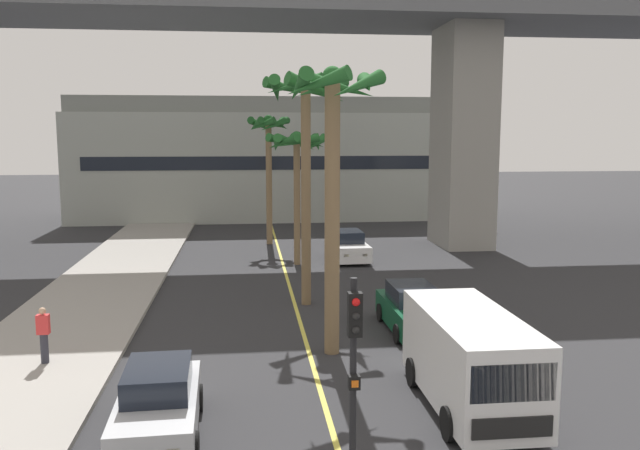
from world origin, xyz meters
name	(u,v)px	position (x,y,z in m)	size (l,w,h in m)	color
sidewalk_left	(26,372)	(-8.00, 16.00, 0.07)	(4.80, 80.00, 0.15)	#9E9991
lane_stripe_center	(292,296)	(0.00, 24.00, 0.00)	(0.14, 56.00, 0.01)	#DBCC4C
bridge_overpass	(292,8)	(0.87, 35.39, 13.59)	(87.29, 8.00, 17.03)	slate
pier_building_backdrop	(268,159)	(0.00, 50.27, 4.64)	(30.16, 8.04, 9.40)	#ADB2A8
car_queue_front	(158,405)	(-3.83, 11.78, 0.72)	(1.94, 4.16, 1.56)	#B7BABF
car_queue_second	(348,247)	(3.51, 31.50, 0.72)	(1.91, 4.14, 1.56)	white
car_queue_third	(413,310)	(3.70, 18.79, 0.72)	(1.87, 4.12, 1.56)	#0C4728
delivery_van	(470,358)	(3.43, 12.38, 1.29)	(2.17, 5.25, 2.36)	white
traffic_light_median_near	(354,364)	(-0.06, 8.42, 2.71)	(0.24, 0.37, 4.20)	black
palm_tree_near_median	(333,141)	(0.70, 16.85, 6.43)	(3.06, 3.12, 8.56)	brown
palm_tree_mid_median	(269,139)	(-0.41, 37.07, 6.36)	(2.61, 2.61, 7.75)	brown
palm_tree_far_median	(297,153)	(0.74, 30.67, 5.67)	(3.23, 3.22, 6.77)	brown
palm_tree_farthest_median	(306,122)	(0.46, 22.69, 7.07)	(3.32, 3.41, 8.88)	brown
pedestrian_near_crosswalk	(44,334)	(-7.61, 16.49, 1.00)	(0.34, 0.22, 1.62)	#2D2D38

